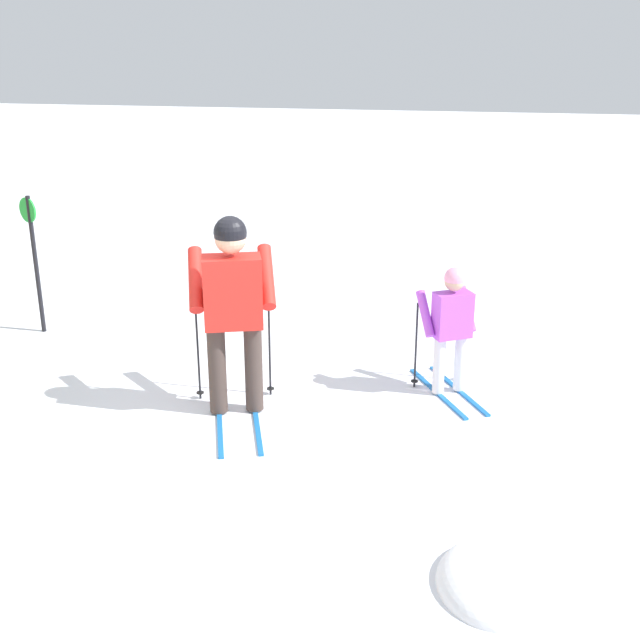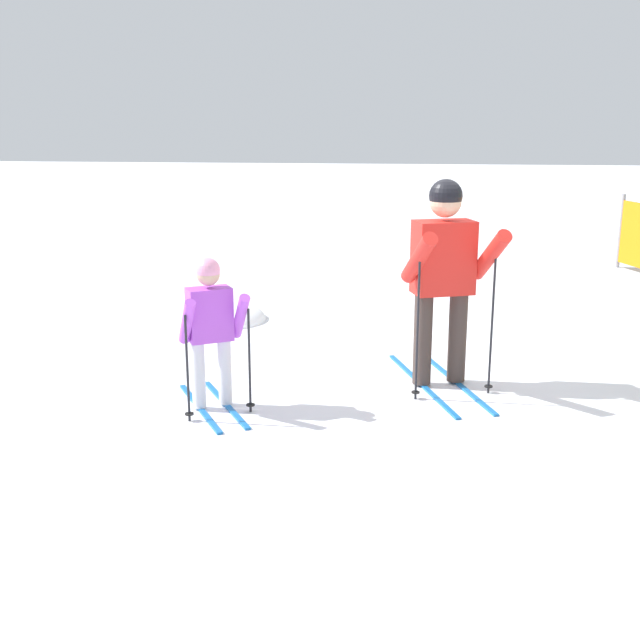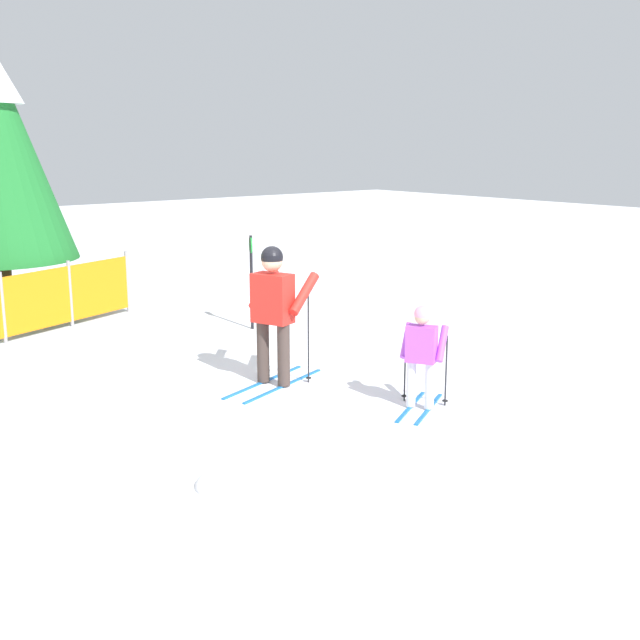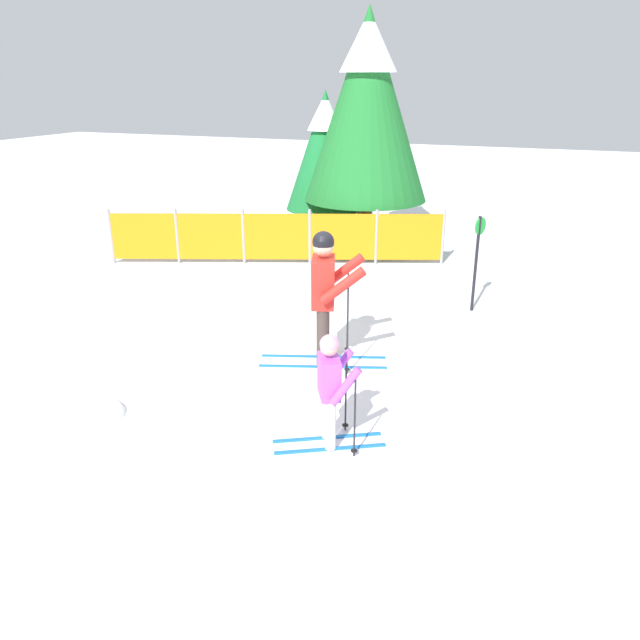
# 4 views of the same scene
# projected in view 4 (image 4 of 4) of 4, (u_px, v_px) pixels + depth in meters

# --- Properties ---
(ground_plane) EXTENTS (60.00, 60.00, 0.00)m
(ground_plane) POSITION_uv_depth(u_px,v_px,m) (305.00, 362.00, 8.46)
(ground_plane) COLOR white
(skier_adult) EXTENTS (1.74, 0.99, 1.81)m
(skier_adult) POSITION_uv_depth(u_px,v_px,m) (325.00, 286.00, 8.07)
(skier_adult) COLOR #1966B2
(skier_adult) RESTS_ON ground_plane
(skier_child) EXTENTS (1.15, 0.80, 1.25)m
(skier_child) POSITION_uv_depth(u_px,v_px,m) (331.00, 382.00, 6.31)
(skier_child) COLOR #1966B2
(skier_child) RESTS_ON ground_plane
(safety_fence) EXTENTS (6.45, 2.44, 1.13)m
(safety_fence) POSITION_uv_depth(u_px,v_px,m) (277.00, 237.00, 12.77)
(safety_fence) COLOR gray
(safety_fence) RESTS_ON ground_plane
(conifer_far) EXTENTS (2.70, 2.70, 5.02)m
(conifer_far) POSITION_uv_depth(u_px,v_px,m) (367.00, 103.00, 13.23)
(conifer_far) COLOR #4C3823
(conifer_far) RESTS_ON ground_plane
(conifer_near) EXTENTS (1.82, 1.82, 3.38)m
(conifer_near) POSITION_uv_depth(u_px,v_px,m) (325.00, 149.00, 14.25)
(conifer_near) COLOR #4C3823
(conifer_near) RESTS_ON ground_plane
(trail_marker) EXTENTS (0.14, 0.26, 1.58)m
(trail_marker) POSITION_uv_depth(u_px,v_px,m) (477.00, 254.00, 10.01)
(trail_marker) COLOR black
(trail_marker) RESTS_ON ground_plane
(snow_mound) EXTENTS (0.90, 0.77, 0.36)m
(snow_mound) POSITION_uv_depth(u_px,v_px,m) (87.00, 414.00, 7.15)
(snow_mound) COLOR white
(snow_mound) RESTS_ON ground_plane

